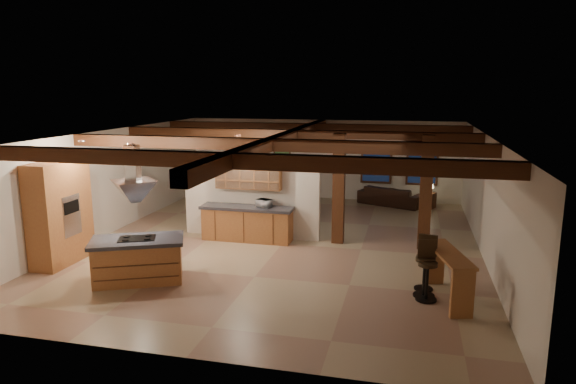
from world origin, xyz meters
name	(u,v)px	position (x,y,z in m)	size (l,w,h in m)	color
ground	(282,244)	(0.00, 0.00, 0.00)	(12.00, 12.00, 0.00)	tan
room_walls	(282,177)	(0.00, 0.00, 1.78)	(12.00, 12.00, 12.00)	beige
ceiling_beams	(282,139)	(0.00, 0.00, 2.76)	(10.00, 12.00, 0.28)	#3A1B0E
timber_posts	(382,179)	(2.50, 0.50, 1.76)	(2.50, 0.30, 2.90)	#3A1B0E
partition_wall	(251,197)	(-1.00, 0.50, 1.10)	(3.80, 0.18, 2.20)	beige
pantry_cabinet	(60,213)	(-4.67, -2.60, 1.20)	(0.67, 1.60, 2.40)	#9B6532
back_counter	(247,223)	(-1.00, 0.11, 0.48)	(2.50, 0.66, 0.94)	#9B6532
upper_display_cabinet	(249,171)	(-1.00, 0.31, 1.85)	(1.80, 0.36, 0.95)	#9B6532
range_hood	(135,199)	(-2.32, -3.27, 1.78)	(1.10, 1.10, 1.40)	silver
back_windows	(399,161)	(2.80, 5.93, 1.50)	(2.70, 0.07, 1.70)	#3A1B0E
framed_art	(282,152)	(-1.50, 5.94, 1.70)	(0.65, 0.05, 0.85)	#3A1B0E
recessed_cans	(154,140)	(-2.53, -1.93, 2.87)	(3.16, 2.46, 0.03)	silver
kitchen_island	(138,259)	(-2.32, -3.27, 0.47)	(2.15, 1.70, 0.95)	#9B6532
dining_table	(277,210)	(-0.75, 2.37, 0.32)	(1.83, 1.02, 0.64)	#371A0D
sofa	(391,196)	(2.58, 5.38, 0.32)	(2.21, 0.86, 0.65)	black
microwave	(264,203)	(-0.52, 0.11, 1.05)	(0.38, 0.26, 0.21)	silver
bar_counter	(448,268)	(3.98, -2.77, 0.65)	(0.91, 1.88, 0.96)	#9B6532
side_table	(428,200)	(3.85, 5.21, 0.27)	(0.43, 0.43, 0.53)	#3A1B0E
table_lamp	(429,185)	(3.85, 5.21, 0.79)	(0.31, 0.31, 0.36)	black
bar_stool_a	(427,270)	(3.59, -2.86, 0.59)	(0.41, 0.42, 1.17)	black
bar_stool_b	(426,266)	(3.57, -2.67, 0.62)	(0.43, 0.45, 1.21)	black
bar_stool_c	(425,263)	(3.57, -2.31, 0.55)	(0.39, 0.40, 1.09)	black
dining_chairs	(277,200)	(-0.75, 2.37, 0.66)	(2.10, 2.10, 1.30)	#3A1B0E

